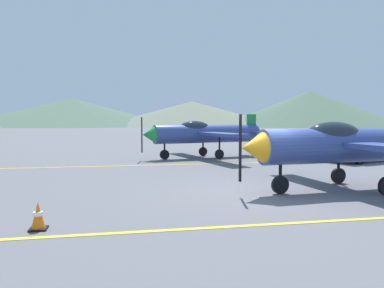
# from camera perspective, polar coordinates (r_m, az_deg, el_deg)

# --- Properties ---
(ground_plane) EXTENTS (400.00, 400.00, 0.00)m
(ground_plane) POSITION_cam_1_polar(r_m,az_deg,el_deg) (12.04, 9.90, -7.45)
(ground_plane) COLOR slate
(apron_line_near) EXTENTS (80.00, 0.16, 0.01)m
(apron_line_near) POSITION_cam_1_polar(r_m,az_deg,el_deg) (9.05, 17.72, -11.26)
(apron_line_near) COLOR yellow
(apron_line_near) RESTS_ON ground_plane
(apron_line_far) EXTENTS (80.00, 0.16, 0.01)m
(apron_line_far) POSITION_cam_1_polar(r_m,az_deg,el_deg) (19.66, 1.48, -3.08)
(apron_line_far) COLOR yellow
(apron_line_far) RESTS_ON ground_plane
(airplane_near) EXTENTS (7.84, 9.00, 2.69)m
(airplane_near) POSITION_cam_1_polar(r_m,az_deg,el_deg) (13.42, 22.76, -0.02)
(airplane_near) COLOR #33478C
(airplane_near) RESTS_ON ground_plane
(airplane_mid) EXTENTS (7.87, 8.96, 2.69)m
(airplane_mid) POSITION_cam_1_polar(r_m,az_deg,el_deg) (22.95, 1.77, 1.67)
(airplane_mid) COLOR #33478C
(airplane_mid) RESTS_ON ground_plane
(car_sedan) EXTENTS (4.64, 3.00, 1.62)m
(car_sedan) POSITION_cam_1_polar(r_m,az_deg,el_deg) (22.93, 24.44, -0.33)
(car_sedan) COLOR #3372BF
(car_sedan) RESTS_ON ground_plane
(traffic_cone_front) EXTENTS (0.36, 0.36, 0.59)m
(traffic_cone_front) POSITION_cam_1_polar(r_m,az_deg,el_deg) (8.65, -22.37, -10.13)
(traffic_cone_front) COLOR black
(traffic_cone_front) RESTS_ON ground_plane
(hill_centerleft) EXTENTS (82.57, 82.57, 10.75)m
(hill_centerleft) POSITION_cam_1_polar(r_m,az_deg,el_deg) (154.94, -17.87, 4.62)
(hill_centerleft) COLOR #4C6651
(hill_centerleft) RESTS_ON ground_plane
(hill_centerright) EXTENTS (70.77, 70.77, 9.49)m
(hill_centerright) POSITION_cam_1_polar(r_m,az_deg,el_deg) (144.85, -0.02, 4.62)
(hill_centerright) COLOR slate
(hill_centerright) RESTS_ON ground_plane
(hill_right) EXTENTS (65.68, 65.68, 12.82)m
(hill_right) POSITION_cam_1_polar(r_m,az_deg,el_deg) (141.67, 17.44, 5.15)
(hill_right) COLOR #4C6651
(hill_right) RESTS_ON ground_plane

